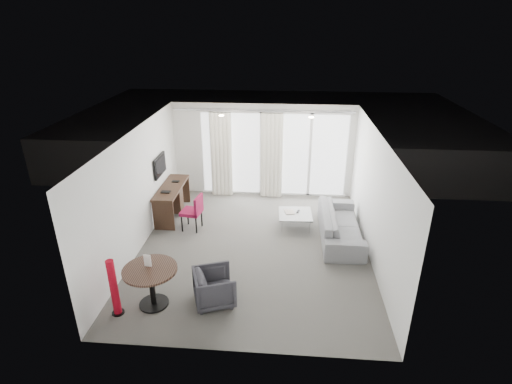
# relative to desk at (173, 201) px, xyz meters

# --- Properties ---
(floor) EXTENTS (5.00, 6.00, 0.00)m
(floor) POSITION_rel_desk_xyz_m (2.21, -1.44, -0.40)
(floor) COLOR #53514B
(floor) RESTS_ON ground
(ceiling) EXTENTS (5.00, 6.00, 0.00)m
(ceiling) POSITION_rel_desk_xyz_m (2.21, -1.44, 2.20)
(ceiling) COLOR white
(ceiling) RESTS_ON ground
(wall_left) EXTENTS (0.00, 6.00, 2.60)m
(wall_left) POSITION_rel_desk_xyz_m (-0.29, -1.44, 0.90)
(wall_left) COLOR silver
(wall_left) RESTS_ON ground
(wall_right) EXTENTS (0.00, 6.00, 2.60)m
(wall_right) POSITION_rel_desk_xyz_m (4.71, -1.44, 0.90)
(wall_right) COLOR silver
(wall_right) RESTS_ON ground
(wall_front) EXTENTS (5.00, 0.00, 2.60)m
(wall_front) POSITION_rel_desk_xyz_m (2.21, -4.44, 0.90)
(wall_front) COLOR silver
(wall_front) RESTS_ON ground
(window_panel) EXTENTS (4.00, 0.02, 2.38)m
(window_panel) POSITION_rel_desk_xyz_m (2.51, 1.54, 0.80)
(window_panel) COLOR white
(window_panel) RESTS_ON ground
(window_frame) EXTENTS (4.10, 0.06, 2.44)m
(window_frame) POSITION_rel_desk_xyz_m (2.51, 1.53, 0.80)
(window_frame) COLOR white
(window_frame) RESTS_ON ground
(curtain_left) EXTENTS (0.60, 0.20, 2.38)m
(curtain_left) POSITION_rel_desk_xyz_m (1.06, 1.38, 0.80)
(curtain_left) COLOR silver
(curtain_left) RESTS_ON ground
(curtain_right) EXTENTS (0.60, 0.20, 2.38)m
(curtain_right) POSITION_rel_desk_xyz_m (2.46, 1.38, 0.80)
(curtain_right) COLOR silver
(curtain_right) RESTS_ON ground
(curtain_track) EXTENTS (4.80, 0.04, 0.04)m
(curtain_track) POSITION_rel_desk_xyz_m (2.21, 1.38, 2.05)
(curtain_track) COLOR #B2B2B7
(curtain_track) RESTS_ON ceiling
(downlight_a) EXTENTS (0.12, 0.12, 0.02)m
(downlight_a) POSITION_rel_desk_xyz_m (1.31, 0.16, 2.19)
(downlight_a) COLOR #FFE0B2
(downlight_a) RESTS_ON ceiling
(downlight_b) EXTENTS (0.12, 0.12, 0.02)m
(downlight_b) POSITION_rel_desk_xyz_m (3.41, 0.16, 2.19)
(downlight_b) COLOR #FFE0B2
(downlight_b) RESTS_ON ceiling
(desk) EXTENTS (0.53, 1.70, 0.80)m
(desk) POSITION_rel_desk_xyz_m (0.00, 0.00, 0.00)
(desk) COLOR #321F15
(desk) RESTS_ON floor
(tv) EXTENTS (0.05, 0.80, 0.50)m
(tv) POSITION_rel_desk_xyz_m (-0.24, 0.01, 0.95)
(tv) COLOR black
(tv) RESTS_ON wall_left
(desk_chair) EXTENTS (0.55, 0.52, 0.88)m
(desk_chair) POSITION_rel_desk_xyz_m (0.65, -0.68, 0.04)
(desk_chair) COLOR maroon
(desk_chair) RESTS_ON floor
(round_table) EXTENTS (1.19, 1.19, 0.76)m
(round_table) POSITION_rel_desk_xyz_m (0.59, -3.46, -0.02)
(round_table) COLOR #3A241B
(round_table) RESTS_ON floor
(menu_card) EXTENTS (0.13, 0.03, 0.23)m
(menu_card) POSITION_rel_desk_xyz_m (0.54, -3.39, 0.32)
(menu_card) COLOR white
(menu_card) RESTS_ON round_table
(red_lamp) EXTENTS (0.26, 0.26, 1.08)m
(red_lamp) POSITION_rel_desk_xyz_m (0.04, -3.74, 0.14)
(red_lamp) COLOR #A20819
(red_lamp) RESTS_ON floor
(tub_armchair) EXTENTS (0.89, 0.88, 0.64)m
(tub_armchair) POSITION_rel_desk_xyz_m (1.68, -3.31, -0.08)
(tub_armchair) COLOR #2E2D33
(tub_armchair) RESTS_ON floor
(coffee_table) EXTENTS (0.82, 0.82, 0.35)m
(coffee_table) POSITION_rel_desk_xyz_m (3.13, -0.37, -0.22)
(coffee_table) COLOR gray
(coffee_table) RESTS_ON floor
(remote) EXTENTS (0.09, 0.16, 0.02)m
(remote) POSITION_rel_desk_xyz_m (3.20, -0.27, -0.04)
(remote) COLOR black
(remote) RESTS_ON coffee_table
(magazine) EXTENTS (0.30, 0.35, 0.02)m
(magazine) POSITION_rel_desk_xyz_m (2.99, -0.30, -0.04)
(magazine) COLOR gray
(magazine) RESTS_ON coffee_table
(sofa) EXTENTS (0.89, 2.27, 0.66)m
(sofa) POSITION_rel_desk_xyz_m (4.17, -0.80, -0.07)
(sofa) COLOR slate
(sofa) RESTS_ON floor
(terrace_slab) EXTENTS (5.60, 3.00, 0.12)m
(terrace_slab) POSITION_rel_desk_xyz_m (2.51, 3.06, -0.46)
(terrace_slab) COLOR #4D4D50
(terrace_slab) RESTS_ON ground
(rattan_chair_a) EXTENTS (0.70, 0.70, 0.78)m
(rattan_chair_a) POSITION_rel_desk_xyz_m (3.57, 3.25, -0.01)
(rattan_chair_a) COLOR brown
(rattan_chair_a) RESTS_ON terrace_slab
(rattan_chair_b) EXTENTS (0.56, 0.56, 0.80)m
(rattan_chair_b) POSITION_rel_desk_xyz_m (4.60, 3.01, 0.00)
(rattan_chair_b) COLOR brown
(rattan_chair_b) RESTS_ON terrace_slab
(rattan_table) EXTENTS (0.62, 0.62, 0.49)m
(rattan_table) POSITION_rel_desk_xyz_m (3.19, 2.47, -0.15)
(rattan_table) COLOR brown
(rattan_table) RESTS_ON terrace_slab
(balustrade) EXTENTS (5.50, 0.06, 1.05)m
(balustrade) POSITION_rel_desk_xyz_m (2.51, 4.51, 0.10)
(balustrade) COLOR #B2B2B7
(balustrade) RESTS_ON terrace_slab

